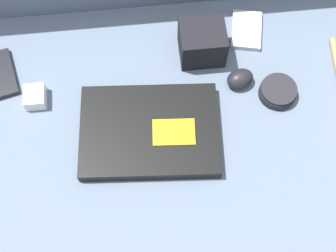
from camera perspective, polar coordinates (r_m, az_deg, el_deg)
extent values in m
plane|color=#7A6651|center=(1.13, 0.00, -2.61)|extent=(8.00, 8.00, 0.00)
cube|color=slate|center=(1.08, 0.00, -1.58)|extent=(1.09, 0.67, 0.11)
cube|color=black|center=(1.01, -2.27, -0.63)|extent=(0.31, 0.23, 0.03)
cube|color=orange|center=(0.99, 0.71, -0.74)|extent=(0.09, 0.07, 0.00)
ellipsoid|color=black|center=(1.07, 8.76, 5.72)|extent=(0.07, 0.06, 0.04)
cylinder|color=black|center=(1.08, 13.21, 4.01)|extent=(0.08, 0.08, 0.02)
cylinder|color=#232328|center=(1.07, 13.37, 4.37)|extent=(0.08, 0.08, 0.01)
cube|color=#B7B7BC|center=(1.16, 9.53, 11.46)|extent=(0.09, 0.12, 0.01)
cube|color=black|center=(1.09, 4.18, 10.14)|extent=(0.10, 0.09, 0.09)
cube|color=silver|center=(1.09, -15.87, 3.43)|extent=(0.05, 0.05, 0.03)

